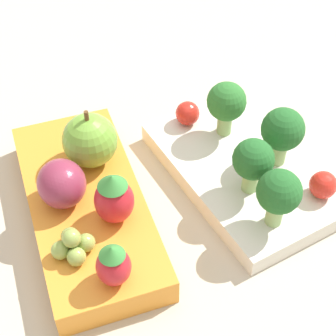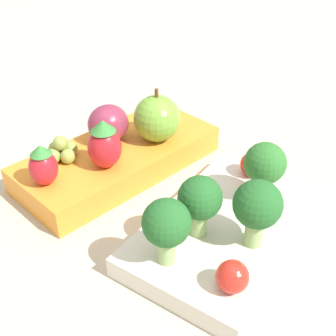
% 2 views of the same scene
% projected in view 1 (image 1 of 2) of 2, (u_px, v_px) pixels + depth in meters
% --- Properties ---
extents(ground_plane, '(4.00, 4.00, 0.00)m').
position_uv_depth(ground_plane, '(166.00, 205.00, 0.50)').
color(ground_plane, '#BCB29E').
extents(bento_box_savoury, '(0.20, 0.14, 0.02)m').
position_uv_depth(bento_box_savoury, '(243.00, 170.00, 0.51)').
color(bento_box_savoury, silver).
rests_on(bento_box_savoury, ground_plane).
extents(bento_box_fruit, '(0.21, 0.10, 0.03)m').
position_uv_depth(bento_box_fruit, '(87.00, 207.00, 0.48)').
color(bento_box_fruit, orange).
rests_on(bento_box_fruit, ground_plane).
extents(broccoli_floret_0, '(0.04, 0.04, 0.05)m').
position_uv_depth(broccoli_floret_0, '(253.00, 161.00, 0.46)').
color(broccoli_floret_0, '#93B770').
rests_on(broccoli_floret_0, bento_box_savoury).
extents(broccoli_floret_1, '(0.04, 0.04, 0.06)m').
position_uv_depth(broccoli_floret_1, '(226.00, 103.00, 0.51)').
color(broccoli_floret_1, '#93B770').
rests_on(broccoli_floret_1, bento_box_savoury).
extents(broccoli_floret_2, '(0.04, 0.04, 0.06)m').
position_uv_depth(broccoli_floret_2, '(279.00, 193.00, 0.43)').
color(broccoli_floret_2, '#93B770').
rests_on(broccoli_floret_2, bento_box_savoury).
extents(broccoli_floret_3, '(0.04, 0.04, 0.06)m').
position_uv_depth(broccoli_floret_3, '(280.00, 128.00, 0.48)').
color(broccoli_floret_3, '#93B770').
rests_on(broccoli_floret_3, bento_box_savoury).
extents(cherry_tomato_0, '(0.02, 0.02, 0.02)m').
position_uv_depth(cherry_tomato_0, '(323.00, 185.00, 0.47)').
color(cherry_tomato_0, red).
rests_on(cherry_tomato_0, bento_box_savoury).
extents(cherry_tomato_1, '(0.02, 0.02, 0.02)m').
position_uv_depth(cherry_tomato_1, '(188.00, 113.00, 0.54)').
color(cherry_tomato_1, red).
rests_on(cherry_tomato_1, bento_box_savoury).
extents(apple, '(0.05, 0.05, 0.06)m').
position_uv_depth(apple, '(90.00, 140.00, 0.48)').
color(apple, '#70A838').
rests_on(apple, bento_box_fruit).
extents(strawberry_0, '(0.03, 0.03, 0.04)m').
position_uv_depth(strawberry_0, '(113.00, 264.00, 0.40)').
color(strawberry_0, red).
rests_on(strawberry_0, bento_box_fruit).
extents(strawberry_1, '(0.03, 0.03, 0.05)m').
position_uv_depth(strawberry_1, '(114.00, 198.00, 0.44)').
color(strawberry_1, red).
rests_on(strawberry_1, bento_box_fruit).
extents(plum, '(0.04, 0.04, 0.04)m').
position_uv_depth(plum, '(62.00, 184.00, 0.45)').
color(plum, '#892D47').
rests_on(plum, bento_box_fruit).
extents(grape_cluster, '(0.03, 0.03, 0.02)m').
position_uv_depth(grape_cluster, '(73.00, 245.00, 0.42)').
color(grape_cluster, '#8EA84C').
rests_on(grape_cluster, bento_box_fruit).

